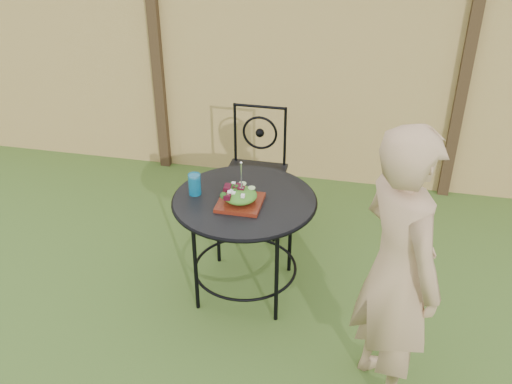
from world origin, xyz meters
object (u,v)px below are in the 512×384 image
diner (397,271)px  salad_plate (240,202)px  patio_table (245,217)px  patio_chair (256,166)px

diner → salad_plate: (-0.95, 0.57, -0.06)m
patio_table → salad_plate: salad_plate is taller
patio_table → patio_chair: patio_chair is taller
patio_chair → salad_plate: 0.96m
patio_chair → salad_plate: size_ratio=3.52×
patio_table → diner: (0.94, -0.65, 0.21)m
patio_table → diner: bearing=-34.6°
patio_chair → diner: (1.05, -1.50, 0.30)m
patio_chair → diner: bearing=-54.9°
diner → patio_chair: bearing=2.1°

